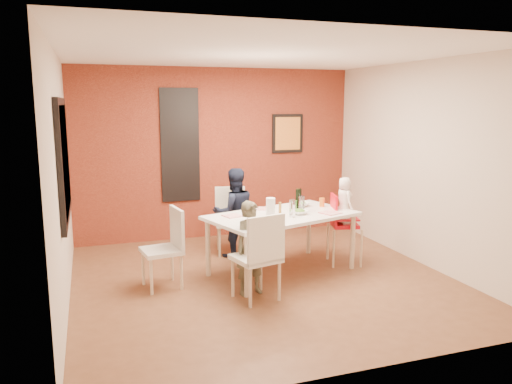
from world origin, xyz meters
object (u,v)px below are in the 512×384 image
object	(u,v)px
high_chair	(342,222)
chair_left	(168,243)
chair_near	(260,253)
chair_far	(231,216)
dining_table	(282,219)
child_near	(251,248)
child_far	(234,213)
paper_towel_roll	(271,208)
wine_bottle	(299,200)
toddler	(344,200)

from	to	relation	value
high_chair	chair_left	bearing A→B (deg)	107.65
chair_near	chair_far	world-z (taller)	chair_near
dining_table	child_near	size ratio (longest dim) A/B	1.91
chair_near	child_far	distance (m)	1.68
paper_towel_roll	chair_left	bearing A→B (deg)	173.57
child_far	paper_towel_roll	xyz separation A→B (m)	(0.16, -1.02, 0.26)
child_far	wine_bottle	xyz separation A→B (m)	(0.65, -0.76, 0.28)
paper_towel_roll	chair_near	bearing A→B (deg)	-119.07
child_near	paper_towel_roll	size ratio (longest dim) A/B	4.29
child_near	toddler	world-z (taller)	toddler
chair_near	chair_far	bearing A→B (deg)	-110.00
paper_towel_roll	chair_far	bearing A→B (deg)	96.59
child_far	chair_near	bearing A→B (deg)	82.46
chair_far	chair_left	xyz separation A→B (m)	(-1.08, -1.13, -0.00)
dining_table	wine_bottle	bearing A→B (deg)	19.98
chair_near	toddler	size ratio (longest dim) A/B	1.58
toddler	dining_table	bearing A→B (deg)	92.13
chair_far	child_far	world-z (taller)	child_far
chair_far	wine_bottle	size ratio (longest dim) A/B	3.20
chair_far	high_chair	size ratio (longest dim) A/B	0.99
chair_far	high_chair	distance (m)	1.62
toddler	chair_far	bearing A→B (deg)	48.99
chair_left	wine_bottle	distance (m)	1.76
chair_far	paper_towel_roll	bearing A→B (deg)	-71.69
child_near	child_far	world-z (taller)	child_far
high_chair	paper_towel_roll	distance (m)	1.18
chair_far	paper_towel_roll	size ratio (longest dim) A/B	3.77
dining_table	wine_bottle	world-z (taller)	wine_bottle
chair_left	toddler	distance (m)	2.39
high_chair	paper_towel_roll	bearing A→B (deg)	117.63
wine_bottle	paper_towel_roll	size ratio (longest dim) A/B	1.18
high_chair	child_near	size ratio (longest dim) A/B	0.88
child_far	toddler	xyz separation A→B (m)	(1.30, -0.79, 0.24)
high_chair	child_far	world-z (taller)	child_far
dining_table	chair_far	bearing A→B (deg)	108.34
toddler	child_far	bearing A→B (deg)	56.57
chair_far	toddler	world-z (taller)	toddler
chair_near	toddler	world-z (taller)	toddler
toddler	paper_towel_roll	xyz separation A→B (m)	(-1.13, -0.24, 0.02)
chair_far	child_near	bearing A→B (deg)	-86.26
child_near	paper_towel_roll	xyz separation A→B (m)	(0.38, 0.40, 0.35)
high_chair	wine_bottle	bearing A→B (deg)	103.44
child_near	dining_table	bearing A→B (deg)	30.49
chair_near	toddler	distance (m)	1.77
chair_far	child_near	xyz separation A→B (m)	(-0.23, -1.67, 0.01)
chair_left	high_chair	world-z (taller)	high_chair
child_near	paper_towel_roll	world-z (taller)	child_near
dining_table	chair_left	world-z (taller)	chair_left
child_far	chair_far	bearing A→B (deg)	-94.90
child_near	high_chair	bearing A→B (deg)	10.43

